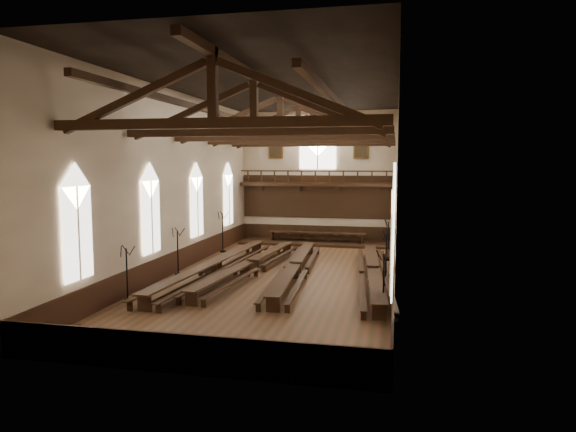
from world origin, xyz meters
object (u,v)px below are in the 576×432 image
at_px(refectory_row_d, 373,271).
at_px(high_table, 317,234).
at_px(refectory_row_b, 250,264).
at_px(candelabrum_right_mid, 386,269).
at_px(candelabrum_right_far, 388,248).
at_px(refectory_row_a, 214,265).
at_px(candelabrum_right_near, 383,292).
at_px(candelabrum_left_mid, 178,261).
at_px(candelabrum_left_near, 127,284).
at_px(dais, 317,243).
at_px(candelabrum_left_far, 223,240).
at_px(refectory_row_c, 295,266).

relative_size(refectory_row_d, high_table, 1.93).
height_order(refectory_row_b, candelabrum_right_mid, candelabrum_right_mid).
height_order(refectory_row_b, candelabrum_right_far, candelabrum_right_far).
distance_m(refectory_row_d, candelabrum_right_far, 5.81).
distance_m(high_table, candelabrum_right_mid, 13.25).
bearing_deg(candelabrum_right_far, refectory_row_a, -145.44).
bearing_deg(candelabrum_right_near, candelabrum_left_mid, 158.35).
height_order(refectory_row_a, candelabrum_right_far, candelabrum_right_far).
height_order(candelabrum_left_near, candelabrum_left_mid, candelabrum_left_mid).
relative_size(refectory_row_d, dais, 1.25).
bearing_deg(candelabrum_right_far, candelabrum_left_far, 176.22).
xyz_separation_m(candelabrum_left_near, candelabrum_right_near, (11.10, 0.97, 0.00)).
xyz_separation_m(refectory_row_c, high_table, (-0.53, 11.09, 0.25)).
relative_size(refectory_row_a, candelabrum_left_near, 6.00).
relative_size(candelabrum_left_mid, candelabrum_right_mid, 0.95).
bearing_deg(high_table, refectory_row_b, -100.22).
height_order(candelabrum_left_near, candelabrum_right_near, candelabrum_right_near).
distance_m(refectory_row_b, candelabrum_left_far, 7.24).
bearing_deg(candelabrum_left_mid, refectory_row_c, 9.33).
bearing_deg(candelabrum_left_near, high_table, 71.85).
distance_m(dais, candelabrum_right_near, 17.39).
bearing_deg(refectory_row_a, candelabrum_right_mid, -1.90).
distance_m(refectory_row_b, high_table, 11.16).
xyz_separation_m(refectory_row_a, high_table, (3.76, 11.82, 0.20)).
bearing_deg(candelabrum_left_near, candelabrum_right_mid, 25.84).
distance_m(refectory_row_a, high_table, 12.40).
height_order(candelabrum_left_near, candelabrum_left_far, candelabrum_left_far).
xyz_separation_m(candelabrum_left_far, candelabrum_right_near, (11.10, -11.73, -0.09)).
distance_m(candelabrum_left_mid, candelabrum_right_far, 12.91).
xyz_separation_m(refectory_row_d, candelabrum_right_mid, (0.66, -0.82, 0.30)).
height_order(high_table, candelabrum_left_far, candelabrum_left_far).
height_order(refectory_row_d, candelabrum_left_far, candelabrum_left_far).
height_order(refectory_row_c, candelabrum_left_far, candelabrum_left_far).
relative_size(candelabrum_right_near, candelabrum_right_far, 0.97).
distance_m(refectory_row_a, candelabrum_right_near, 10.27).
height_order(high_table, candelabrum_right_mid, candelabrum_right_mid).
height_order(refectory_row_a, refectory_row_d, refectory_row_a).
distance_m(refectory_row_b, dais, 11.17).
height_order(refectory_row_c, high_table, high_table).
height_order(refectory_row_b, refectory_row_d, refectory_row_d).
relative_size(candelabrum_left_near, candelabrum_right_near, 1.00).
relative_size(refectory_row_c, candelabrum_right_far, 5.54).
bearing_deg(dais, refectory_row_b, -100.22).
bearing_deg(candelabrum_right_near, refectory_row_d, 97.19).
height_order(refectory_row_c, dais, refectory_row_c).
distance_m(dais, candelabrum_left_mid, 13.43).
distance_m(refectory_row_c, candelabrum_left_near, 8.96).
xyz_separation_m(dais, candelabrum_left_far, (-5.73, -4.80, 0.75)).
bearing_deg(candelabrum_right_far, candelabrum_left_near, -132.85).
bearing_deg(candelabrum_right_far, candelabrum_right_mid, -90.00).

